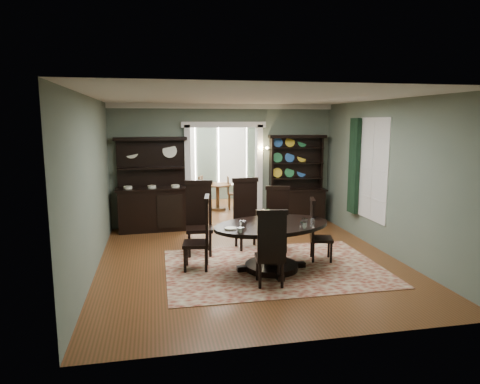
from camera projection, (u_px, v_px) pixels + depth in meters
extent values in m
cube|color=brown|center=(250.00, 262.00, 7.98)|extent=(5.50, 6.00, 0.01)
cube|color=silver|center=(251.00, 97.00, 7.48)|extent=(5.50, 6.00, 0.01)
cube|color=#606C5A|center=(91.00, 186.00, 7.19)|extent=(0.01, 6.00, 3.00)
cube|color=#606C5A|center=(389.00, 178.00, 8.27)|extent=(0.01, 6.00, 3.00)
cube|color=#606C5A|center=(309.00, 218.00, 4.83)|extent=(5.50, 0.01, 3.00)
cube|color=#606C5A|center=(149.00, 167.00, 10.28)|extent=(1.85, 0.01, 3.00)
cube|color=#606C5A|center=(294.00, 164.00, 10.99)|extent=(1.85, 0.01, 3.00)
cube|color=#606C5A|center=(223.00, 114.00, 10.43)|extent=(1.80, 0.01, 0.50)
cube|color=silver|center=(224.00, 106.00, 10.35)|extent=(5.50, 0.10, 0.12)
cube|color=brown|center=(214.00, 210.00, 12.57)|extent=(3.50, 3.50, 0.01)
cube|color=silver|center=(213.00, 106.00, 12.08)|extent=(3.50, 3.50, 0.01)
cube|color=#606C5A|center=(152.00, 160.00, 11.98)|extent=(0.01, 3.50, 3.00)
cube|color=#606C5A|center=(272.00, 158.00, 12.66)|extent=(0.01, 3.50, 3.00)
cube|color=#606C5A|center=(207.00, 155.00, 14.02)|extent=(3.50, 0.01, 3.00)
cube|color=silver|center=(181.00, 154.00, 13.79)|extent=(1.05, 0.06, 2.20)
cube|color=silver|center=(232.00, 153.00, 14.13)|extent=(1.05, 0.06, 2.20)
cube|color=silver|center=(188.00, 176.00, 10.50)|extent=(0.14, 0.25, 2.50)
cube|color=silver|center=(259.00, 174.00, 10.85)|extent=(0.14, 0.25, 2.50)
cube|color=silver|center=(223.00, 125.00, 10.47)|extent=(2.08, 0.25, 0.14)
cube|color=white|center=(373.00, 169.00, 8.83)|extent=(0.02, 1.10, 2.00)
cube|color=silver|center=(372.00, 169.00, 8.82)|extent=(0.01, 1.22, 2.12)
cube|color=black|center=(354.00, 166.00, 9.47)|extent=(0.10, 0.35, 2.10)
cube|color=gold|center=(262.00, 151.00, 10.68)|extent=(0.08, 0.05, 0.18)
sphere|color=#FFD88C|center=(259.00, 148.00, 10.50)|extent=(0.07, 0.07, 0.07)
sphere|color=#FFD88C|center=(267.00, 148.00, 10.54)|extent=(0.07, 0.07, 0.07)
cube|color=maroon|center=(274.00, 268.00, 7.61)|extent=(3.82, 2.74, 0.01)
ellipsoid|color=black|center=(272.00, 225.00, 7.39)|extent=(2.37, 1.81, 0.06)
cylinder|color=black|center=(272.00, 227.00, 7.40)|extent=(2.37, 2.37, 0.03)
cylinder|color=black|center=(272.00, 247.00, 7.46)|extent=(0.27, 0.27, 0.73)
cylinder|color=black|center=(271.00, 267.00, 7.52)|extent=(0.93, 0.93, 0.11)
cylinder|color=silver|center=(271.00, 223.00, 7.32)|extent=(0.31, 0.31, 0.06)
cube|color=black|center=(199.00, 229.00, 8.31)|extent=(0.55, 0.53, 0.07)
cube|color=black|center=(199.00, 205.00, 8.45)|extent=(0.51, 0.09, 0.87)
cube|color=black|center=(198.00, 182.00, 8.38)|extent=(0.56, 0.12, 0.09)
cylinder|color=black|center=(189.00, 245.00, 8.13)|extent=(0.06, 0.06, 0.51)
cylinder|color=black|center=(210.00, 244.00, 8.18)|extent=(0.06, 0.06, 0.51)
cylinder|color=black|center=(189.00, 239.00, 8.52)|extent=(0.06, 0.06, 0.51)
cylinder|color=black|center=(209.00, 239.00, 8.57)|extent=(0.06, 0.06, 0.51)
cube|color=black|center=(248.00, 224.00, 8.72)|extent=(0.54, 0.52, 0.07)
cube|color=black|center=(245.00, 201.00, 8.86)|extent=(0.51, 0.09, 0.86)
cube|color=black|center=(245.00, 180.00, 8.79)|extent=(0.56, 0.12, 0.09)
cylinder|color=black|center=(241.00, 239.00, 8.52)|extent=(0.06, 0.06, 0.51)
cylinder|color=black|center=(260.00, 238.00, 8.63)|extent=(0.06, 0.06, 0.51)
cylinder|color=black|center=(236.00, 234.00, 8.90)|extent=(0.06, 0.06, 0.51)
cylinder|color=black|center=(254.00, 233.00, 9.01)|extent=(0.06, 0.06, 0.51)
cube|color=black|center=(277.00, 228.00, 8.57)|extent=(0.56, 0.55, 0.06)
cube|color=black|center=(277.00, 207.00, 8.70)|extent=(0.45, 0.18, 0.77)
cube|color=black|center=(278.00, 188.00, 8.64)|extent=(0.49, 0.21, 0.08)
cylinder|color=black|center=(268.00, 242.00, 8.45)|extent=(0.05, 0.05, 0.46)
cylinder|color=black|center=(286.00, 242.00, 8.42)|extent=(0.05, 0.05, 0.46)
cylinder|color=black|center=(268.00, 237.00, 8.80)|extent=(0.05, 0.05, 0.46)
cylinder|color=black|center=(286.00, 237.00, 8.77)|extent=(0.05, 0.05, 0.46)
cube|color=black|center=(196.00, 244.00, 7.47)|extent=(0.51, 0.53, 0.06)
cube|color=black|center=(207.00, 221.00, 7.41)|extent=(0.12, 0.47, 0.79)
cube|color=black|center=(207.00, 198.00, 7.35)|extent=(0.15, 0.51, 0.08)
cylinder|color=black|center=(187.00, 254.00, 7.68)|extent=(0.05, 0.05, 0.46)
cylinder|color=black|center=(185.00, 260.00, 7.32)|extent=(0.05, 0.05, 0.46)
cylinder|color=black|center=(207.00, 253.00, 7.70)|extent=(0.05, 0.05, 0.46)
cylinder|color=black|center=(206.00, 260.00, 7.34)|extent=(0.05, 0.05, 0.46)
cube|color=black|center=(321.00, 239.00, 7.96)|extent=(0.49, 0.51, 0.05)
cube|color=black|center=(312.00, 220.00, 7.92)|extent=(0.15, 0.41, 0.71)
cube|color=black|center=(313.00, 201.00, 7.86)|extent=(0.18, 0.45, 0.07)
cylinder|color=black|center=(331.00, 252.00, 7.83)|extent=(0.05, 0.05, 0.42)
cylinder|color=black|center=(329.00, 247.00, 8.15)|extent=(0.05, 0.05, 0.42)
cylinder|color=black|center=(313.00, 252.00, 7.85)|extent=(0.05, 0.05, 0.42)
cylinder|color=black|center=(311.00, 247.00, 8.17)|extent=(0.05, 0.05, 0.42)
cube|color=black|center=(270.00, 258.00, 6.77)|extent=(0.50, 0.48, 0.06)
cube|color=black|center=(272.00, 237.00, 6.51)|extent=(0.45, 0.10, 0.76)
cube|color=black|center=(272.00, 212.00, 6.45)|extent=(0.49, 0.13, 0.08)
cylinder|color=black|center=(279.00, 267.00, 6.99)|extent=(0.05, 0.05, 0.45)
cylinder|color=black|center=(257.00, 268.00, 6.96)|extent=(0.05, 0.05, 0.45)
cylinder|color=black|center=(282.00, 275.00, 6.65)|extent=(0.05, 0.05, 0.45)
cylinder|color=black|center=(260.00, 275.00, 6.62)|extent=(0.05, 0.05, 0.45)
cube|color=black|center=(153.00, 210.00, 10.16)|extent=(1.61, 0.62, 0.99)
cube|color=black|center=(152.00, 189.00, 10.08)|extent=(1.71, 0.68, 0.05)
cube|color=black|center=(151.00, 163.00, 10.19)|extent=(1.59, 0.16, 1.17)
cube|color=black|center=(151.00, 168.00, 10.12)|extent=(1.55, 0.35, 0.04)
cube|color=black|center=(150.00, 139.00, 9.98)|extent=(1.70, 0.43, 0.08)
cube|color=black|center=(297.00, 207.00, 10.89)|extent=(1.38, 0.58, 0.86)
cube|color=black|center=(297.00, 190.00, 10.81)|extent=(1.47, 0.64, 0.04)
cube|color=black|center=(295.00, 163.00, 10.89)|extent=(1.34, 0.16, 1.30)
cube|color=black|center=(272.00, 164.00, 10.67)|extent=(0.07, 0.25, 1.34)
cube|color=black|center=(321.00, 163.00, 10.92)|extent=(0.07, 0.25, 1.34)
cube|color=black|center=(297.00, 136.00, 10.67)|extent=(1.46, 0.42, 0.08)
cube|color=black|center=(296.00, 178.00, 10.86)|extent=(1.36, 0.35, 0.03)
cube|color=black|center=(297.00, 163.00, 10.80)|extent=(1.36, 0.35, 0.03)
cube|color=black|center=(297.00, 148.00, 10.73)|extent=(1.36, 0.35, 0.03)
cylinder|color=#503217|center=(218.00, 185.00, 12.50)|extent=(0.83, 0.83, 0.04)
cylinder|color=#503217|center=(218.00, 197.00, 12.56)|extent=(0.10, 0.10, 0.72)
cylinder|color=#503217|center=(218.00, 209.00, 12.62)|extent=(0.46, 0.46, 0.06)
cylinder|color=#503217|center=(194.00, 194.00, 12.48)|extent=(0.43, 0.43, 0.04)
cube|color=#503217|center=(201.00, 185.00, 12.40)|extent=(0.18, 0.37, 0.54)
cylinder|color=#503217|center=(191.00, 201.00, 12.70)|extent=(0.04, 0.04, 0.48)
cylinder|color=#503217|center=(188.00, 203.00, 12.41)|extent=(0.04, 0.04, 0.48)
cylinder|color=#503217|center=(201.00, 201.00, 12.64)|extent=(0.04, 0.04, 0.48)
cylinder|color=#503217|center=(198.00, 203.00, 12.35)|extent=(0.04, 0.04, 0.48)
cylinder|color=#503217|center=(234.00, 194.00, 12.67)|extent=(0.41, 0.41, 0.04)
cube|color=#503217|center=(228.00, 185.00, 12.61)|extent=(0.06, 0.37, 0.51)
cylinder|color=#503217|center=(239.00, 202.00, 12.58)|extent=(0.04, 0.04, 0.46)
cylinder|color=#503217|center=(238.00, 200.00, 12.86)|extent=(0.04, 0.04, 0.46)
cylinder|color=#503217|center=(230.00, 202.00, 12.55)|extent=(0.04, 0.04, 0.46)
cylinder|color=#503217|center=(229.00, 200.00, 12.83)|extent=(0.04, 0.04, 0.46)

